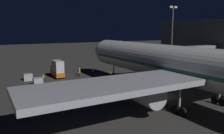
{
  "coord_description": "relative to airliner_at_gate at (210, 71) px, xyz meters",
  "views": [
    {
      "loc": [
        26.26,
        28.2,
        11.35
      ],
      "look_at": [
        3.0,
        -12.8,
        3.5
      ],
      "focal_mm": 35.98,
      "sensor_mm": 36.0,
      "label": 1
    }
  ],
  "objects": [
    {
      "name": "ground_crew_by_belt_loader",
      "position": [
        2.79,
        -31.61,
        -4.91
      ],
      "size": [
        0.4,
        0.4,
        1.76
      ],
      "color": "black",
      "rests_on": "ground_plane"
    },
    {
      "name": "catering_truck",
      "position": [
        11.52,
        -33.15,
        -3.84
      ],
      "size": [
        2.36,
        5.57,
        4.13
      ],
      "color": "orange",
      "rests_on": "ground_plane"
    },
    {
      "name": "apron_floodlight_mast",
      "position": [
        -25.5,
        -33.41,
        4.86
      ],
      "size": [
        2.9,
        0.5,
        18.58
      ],
      "color": "#59595E",
      "rests_on": "ground_plane"
    },
    {
      "name": "jet_bridge",
      "position": [
        -13.15,
        -19.64,
        0.1
      ],
      "size": [
        24.81,
        3.4,
        7.51
      ],
      "color": "#9E9E99",
      "rests_on": "ground_plane"
    },
    {
      "name": "airliner_at_gate",
      "position": [
        0.0,
        0.0,
        0.0
      ],
      "size": [
        49.2,
        66.19,
        19.79
      ],
      "color": "silver",
      "rests_on": "ground_plane"
    },
    {
      "name": "ground_plane",
      "position": [
        -0.0,
        -8.81,
        -5.88
      ],
      "size": [
        320.0,
        320.0,
        0.0
      ],
      "primitive_type": "plane",
      "color": "#383533"
    },
    {
      "name": "traffic_cone_nose_starboard",
      "position": [
        2.2,
        -31.6,
        -5.6
      ],
      "size": [
        0.36,
        0.36,
        0.55
      ],
      "primitive_type": "cone",
      "color": "orange",
      "rests_on": "ground_plane"
    },
    {
      "name": "ground_crew_near_nose_gear",
      "position": [
        5.86,
        -33.36,
        -4.85
      ],
      "size": [
        0.4,
        0.4,
        1.87
      ],
      "color": "black",
      "rests_on": "ground_plane"
    },
    {
      "name": "ground_crew_under_port_wing",
      "position": [
        6.55,
        -31.48,
        -4.89
      ],
      "size": [
        0.4,
        0.4,
        1.8
      ],
      "color": "black",
      "rests_on": "ground_plane"
    },
    {
      "name": "baggage_container_near_belt",
      "position": [
        17.33,
        -27.25,
        -5.07
      ],
      "size": [
        1.81,
        1.67,
        1.63
      ],
      "primitive_type": "cube",
      "color": "#B7BABF",
      "rests_on": "ground_plane"
    },
    {
      "name": "traffic_cone_nose_port",
      "position": [
        -2.2,
        -31.6,
        -5.6
      ],
      "size": [
        0.36,
        0.36,
        0.55
      ],
      "primitive_type": "cone",
      "color": "orange",
      "rests_on": "ground_plane"
    },
    {
      "name": "baggage_container_mid_row",
      "position": [
        18.34,
        -33.09,
        -5.11
      ],
      "size": [
        1.88,
        1.51,
        1.54
      ],
      "primitive_type": "cube",
      "color": "#B7BABF",
      "rests_on": "ground_plane"
    },
    {
      "name": "ground_crew_marshaller_fwd",
      "position": [
        15.55,
        -30.18,
        -4.92
      ],
      "size": [
        0.4,
        0.4,
        1.74
      ],
      "color": "black",
      "rests_on": "ground_plane"
    }
  ]
}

